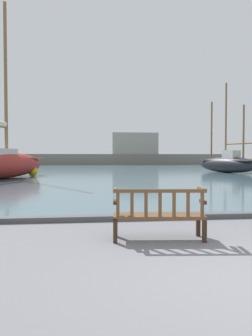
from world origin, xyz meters
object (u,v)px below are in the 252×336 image
object	(u,v)px
channel_buoy	(33,171)
park_bench	(159,214)
sailboat_far_starboard	(4,163)
sailboat_far_port	(227,163)

from	to	relation	value
channel_buoy	park_bench	bearing A→B (deg)	-74.34
sailboat_far_starboard	sailboat_far_port	xyz separation A→B (m)	(17.48, 5.61, -0.16)
park_bench	sailboat_far_starboard	xyz separation A→B (m)	(-6.59, 16.18, 0.61)
channel_buoy	sailboat_far_starboard	bearing A→B (deg)	-120.61
park_bench	sailboat_far_starboard	size ratio (longest dim) A/B	0.15
sailboat_far_starboard	channel_buoy	world-z (taller)	sailboat_far_starboard
sailboat_far_starboard	sailboat_far_port	size ratio (longest dim) A/B	1.44
park_bench	channel_buoy	xyz separation A→B (m)	(-5.20, 18.54, -0.05)
sailboat_far_starboard	sailboat_far_port	distance (m)	18.36
sailboat_far_starboard	channel_buoy	bearing A→B (deg)	59.39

